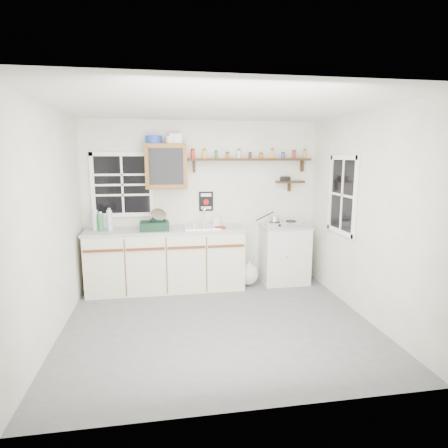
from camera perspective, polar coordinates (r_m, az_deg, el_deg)
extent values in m
cube|color=#57575A|center=(4.64, -0.88, -14.93)|extent=(3.60, 3.20, 0.02)
cube|color=silver|center=(4.24, -0.97, 17.68)|extent=(3.60, 3.20, 0.02)
cube|color=beige|center=(4.38, -25.06, -0.08)|extent=(0.02, 3.20, 2.50)
cube|color=beige|center=(4.86, 20.68, 1.16)|extent=(0.02, 3.20, 2.50)
cube|color=beige|center=(5.84, -3.26, 3.20)|extent=(3.60, 0.02, 2.50)
cube|color=beige|center=(2.71, 4.13, -4.93)|extent=(3.60, 0.02, 2.50)
cube|color=beige|center=(5.66, -8.76, -5.50)|extent=(2.27, 0.60, 0.88)
cube|color=#A9ABB1|center=(5.55, -8.89, -0.92)|extent=(2.31, 0.62, 0.04)
cube|color=#5B3018|center=(5.35, -17.96, -3.91)|extent=(0.53, 0.02, 0.03)
cube|color=#5B3018|center=(5.30, -11.87, -3.77)|extent=(0.53, 0.02, 0.03)
cube|color=#5B3018|center=(5.30, -5.72, -3.59)|extent=(0.53, 0.02, 0.03)
cube|color=#5B3018|center=(5.37, 0.35, -3.38)|extent=(0.53, 0.02, 0.03)
cube|color=beige|center=(5.98, 9.15, -4.65)|extent=(0.70, 0.55, 0.88)
cube|color=#A9ABB1|center=(5.88, 9.27, -0.36)|extent=(0.73, 0.57, 0.03)
cube|color=silver|center=(5.58, -3.40, -0.51)|extent=(0.52, 0.44, 0.03)
cylinder|color=silver|center=(5.72, -3.08, 1.13)|extent=(0.02, 0.02, 0.28)
cylinder|color=silver|center=(5.64, -3.03, 2.34)|extent=(0.02, 0.14, 0.02)
cube|color=brown|center=(5.61, -8.81, 8.70)|extent=(0.60, 0.30, 0.65)
cube|color=black|center=(5.44, -8.78, 8.66)|extent=(0.48, 0.02, 0.52)
cylinder|color=#18359C|center=(5.61, -10.69, 12.53)|extent=(0.24, 0.24, 0.11)
cube|color=silver|center=(5.61, -7.38, 12.77)|extent=(0.18, 0.15, 0.14)
cylinder|color=silver|center=(5.56, -8.25, 12.57)|extent=(0.12, 0.12, 0.10)
cube|color=black|center=(5.82, 4.00, 9.78)|extent=(1.91, 0.18, 0.04)
cube|color=black|center=(5.73, -4.56, 8.77)|extent=(0.03, 0.10, 0.18)
cube|color=black|center=(6.11, 11.81, 8.67)|extent=(0.03, 0.10, 0.18)
cylinder|color=red|center=(5.68, -4.76, 10.57)|extent=(0.06, 0.06, 0.12)
cylinder|color=black|center=(5.68, -4.77, 11.28)|extent=(0.05, 0.05, 0.02)
cylinder|color=gold|center=(5.70, -2.98, 10.59)|extent=(0.05, 0.05, 0.12)
cylinder|color=black|center=(5.70, -2.98, 11.30)|extent=(0.05, 0.05, 0.02)
cylinder|color=#267226|center=(5.72, -1.20, 10.48)|extent=(0.04, 0.04, 0.10)
cylinder|color=black|center=(5.72, -1.21, 11.07)|extent=(0.04, 0.04, 0.02)
cylinder|color=#99591E|center=(5.75, 0.55, 10.38)|extent=(0.05, 0.05, 0.08)
cylinder|color=black|center=(5.75, 0.55, 10.86)|extent=(0.05, 0.05, 0.02)
cylinder|color=silver|center=(5.78, 2.29, 10.58)|extent=(0.06, 0.06, 0.12)
cylinder|color=black|center=(5.78, 2.29, 11.26)|extent=(0.05, 0.05, 0.02)
cylinder|color=#4C2614|center=(5.82, 4.00, 10.34)|extent=(0.05, 0.05, 0.08)
cylinder|color=black|center=(5.82, 4.01, 10.80)|extent=(0.04, 0.04, 0.02)
cylinder|color=#B24C19|center=(5.86, 5.69, 10.28)|extent=(0.06, 0.06, 0.07)
cylinder|color=black|center=(5.86, 5.70, 10.70)|extent=(0.05, 0.05, 0.02)
cylinder|color=gold|center=(5.91, 7.36, 10.52)|extent=(0.05, 0.05, 0.13)
cylinder|color=black|center=(5.91, 7.38, 11.22)|extent=(0.04, 0.04, 0.02)
cylinder|color=#334C8C|center=(5.96, 8.99, 10.23)|extent=(0.05, 0.05, 0.08)
cylinder|color=black|center=(5.96, 9.01, 10.67)|extent=(0.05, 0.05, 0.02)
cylinder|color=maroon|center=(6.02, 10.61, 10.33)|extent=(0.06, 0.06, 0.11)
cylinder|color=black|center=(6.02, 10.63, 10.93)|extent=(0.05, 0.05, 0.02)
cylinder|color=#BF8C3F|center=(6.08, 12.18, 10.35)|extent=(0.05, 0.05, 0.12)
cylinder|color=black|center=(6.08, 12.21, 11.00)|extent=(0.04, 0.04, 0.02)
cube|color=black|center=(6.03, 10.04, 6.33)|extent=(0.45, 0.15, 0.03)
cube|color=black|center=(6.07, 9.89, 5.60)|extent=(0.03, 0.08, 0.14)
cube|color=black|center=(6.00, 9.33, 6.81)|extent=(0.14, 0.10, 0.07)
cube|color=black|center=(5.82, -2.75, 3.48)|extent=(0.22, 0.01, 0.30)
cube|color=white|center=(5.80, -2.75, 4.45)|extent=(0.16, 0.00, 0.05)
cylinder|color=#A50C0C|center=(5.81, -2.74, 3.37)|extent=(0.09, 0.01, 0.09)
cube|color=white|center=(5.82, -2.74, 2.49)|extent=(0.16, 0.00, 0.04)
cube|color=black|center=(5.78, -15.24, 5.78)|extent=(0.85, 0.02, 0.90)
cube|color=white|center=(5.78, -15.24, 5.78)|extent=(0.93, 0.03, 0.98)
cube|color=black|center=(5.31, 17.63, 4.21)|extent=(0.02, 0.70, 1.00)
cube|color=white|center=(5.31, 17.63, 4.21)|extent=(0.03, 0.78, 1.08)
cylinder|color=silver|center=(5.62, -19.04, 0.53)|extent=(0.08, 0.08, 0.30)
cylinder|color=silver|center=(5.59, -19.14, 2.19)|extent=(0.04, 0.04, 0.03)
cylinder|color=#26743C|center=(5.56, -18.27, 0.21)|extent=(0.08, 0.08, 0.25)
cylinder|color=silver|center=(5.54, -18.35, 1.63)|extent=(0.04, 0.04, 0.03)
cylinder|color=silver|center=(5.57, -17.04, 0.52)|extent=(0.08, 0.08, 0.29)
cylinder|color=silver|center=(5.55, -17.12, 2.16)|extent=(0.04, 0.04, 0.03)
cube|color=black|center=(5.47, -10.54, -0.27)|extent=(0.42, 0.32, 0.12)
cylinder|color=silver|center=(5.45, -10.05, 1.02)|extent=(0.30, 0.32, 0.25)
imported|color=white|center=(5.72, -1.04, 0.73)|extent=(0.11, 0.12, 0.20)
cube|color=maroon|center=(5.51, -0.59, -0.57)|extent=(0.16, 0.13, 0.02)
cube|color=silver|center=(5.84, 8.94, 0.05)|extent=(0.55, 0.34, 0.07)
cylinder|color=black|center=(5.80, 7.73, 0.38)|extent=(0.16, 0.16, 0.01)
cylinder|color=black|center=(5.88, 10.16, 0.44)|extent=(0.16, 0.16, 0.01)
cylinder|color=silver|center=(5.79, 7.73, 0.76)|extent=(0.14, 0.14, 0.09)
cylinder|color=black|center=(5.81, 6.21, 1.18)|extent=(0.28, 0.02, 0.14)
ellipsoid|color=silver|center=(5.82, 3.67, -7.67)|extent=(0.37, 0.33, 0.39)
cone|color=silver|center=(5.78, 3.88, -5.99)|extent=(0.11, 0.11, 0.11)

